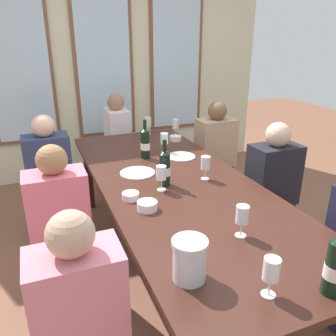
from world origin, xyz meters
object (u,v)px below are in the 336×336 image
at_px(tasting_bowl_0, 175,138).
at_px(wine_glass_3, 206,163).
at_px(seated_person_1, 215,157).
at_px(seated_person_2, 61,230).
at_px(wine_glass_1, 164,139).
at_px(wine_bottle_1, 335,266).
at_px(wine_bottle_2, 165,168).
at_px(seated_person_4, 82,332).
at_px(metal_pitcher, 189,259).
at_px(tasting_bowl_2, 131,196).
at_px(wine_glass_5, 161,174).
at_px(tasting_bowl_1, 147,206).
at_px(dining_table, 176,189).
at_px(white_plate_0, 137,173).
at_px(wine_glass_4, 148,123).
at_px(white_plate_1, 181,157).
at_px(wine_bottle_0, 145,143).
at_px(seated_person_0, 51,180).
at_px(wine_glass_0, 242,215).
at_px(wine_glass_6, 176,124).
at_px(seated_person_6, 118,144).
at_px(seated_person_3, 271,193).
at_px(wine_glass_2, 271,271).

height_order(tasting_bowl_0, wine_glass_3, wine_glass_3).
distance_m(seated_person_1, seated_person_2, 1.85).
bearing_deg(wine_glass_1, wine_bottle_1, -90.79).
xyz_separation_m(wine_bottle_2, seated_person_4, (-0.73, -0.87, -0.34)).
bearing_deg(metal_pitcher, tasting_bowl_2, 91.45).
height_order(metal_pitcher, tasting_bowl_0, metal_pitcher).
bearing_deg(wine_glass_5, tasting_bowl_1, -127.78).
bearing_deg(dining_table, seated_person_4, -132.84).
xyz_separation_m(white_plate_0, seated_person_2, (-0.61, -0.25, -0.22)).
bearing_deg(wine_glass_4, wine_bottle_2, -103.86).
xyz_separation_m(dining_table, tasting_bowl_0, (0.40, 0.95, 0.08)).
xyz_separation_m(white_plate_1, wine_bottle_0, (-0.29, 0.09, 0.12)).
relative_size(wine_glass_5, seated_person_0, 0.16).
xyz_separation_m(wine_bottle_0, wine_glass_0, (0.08, -1.34, -0.01)).
distance_m(wine_glass_4, seated_person_2, 1.68).
distance_m(white_plate_0, seated_person_2, 0.69).
height_order(wine_bottle_2, wine_glass_6, wine_bottle_2).
distance_m(seated_person_1, seated_person_4, 2.41).
bearing_deg(wine_bottle_2, wine_glass_4, 76.14).
bearing_deg(wine_glass_0, wine_bottle_1, -78.62).
bearing_deg(seated_person_4, white_plate_1, 51.86).
bearing_deg(wine_bottle_0, seated_person_4, -118.21).
xyz_separation_m(seated_person_4, seated_person_6, (0.82, 2.61, 0.00)).
bearing_deg(seated_person_3, wine_glass_3, 178.38).
bearing_deg(wine_bottle_0, seated_person_6, 87.97).
relative_size(wine_bottle_1, wine_glass_3, 1.94).
relative_size(tasting_bowl_0, wine_glass_2, 0.68).
height_order(dining_table, wine_glass_1, wine_glass_1).
bearing_deg(seated_person_2, seated_person_4, -90.00).
bearing_deg(tasting_bowl_2, seated_person_3, 4.63).
xyz_separation_m(white_plate_1, seated_person_0, (-1.07, 0.43, -0.22)).
height_order(dining_table, seated_person_3, seated_person_3).
distance_m(tasting_bowl_0, wine_glass_2, 2.19).
bearing_deg(metal_pitcher, seated_person_4, 168.74).
bearing_deg(wine_glass_1, wine_glass_0, -95.10).
relative_size(tasting_bowl_2, seated_person_3, 0.10).
bearing_deg(wine_bottle_0, wine_glass_0, -86.67).
bearing_deg(dining_table, metal_pitcher, -110.12).
bearing_deg(wine_glass_4, wine_bottle_0, -110.54).
bearing_deg(seated_person_0, dining_table, -47.70).
xyz_separation_m(wine_bottle_2, wine_glass_1, (0.26, 0.66, -0.00)).
bearing_deg(seated_person_4, seated_person_3, 27.08).
height_order(wine_glass_1, wine_glass_5, same).
relative_size(tasting_bowl_1, wine_glass_4, 0.71).
distance_m(white_plate_1, seated_person_1, 0.73).
relative_size(wine_glass_5, seated_person_1, 0.16).
xyz_separation_m(wine_glass_0, seated_person_1, (0.78, 1.65, -0.34)).
relative_size(metal_pitcher, wine_glass_4, 1.09).
distance_m(wine_glass_0, seated_person_1, 1.86).
xyz_separation_m(wine_glass_0, seated_person_4, (-0.86, -0.11, -0.34)).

